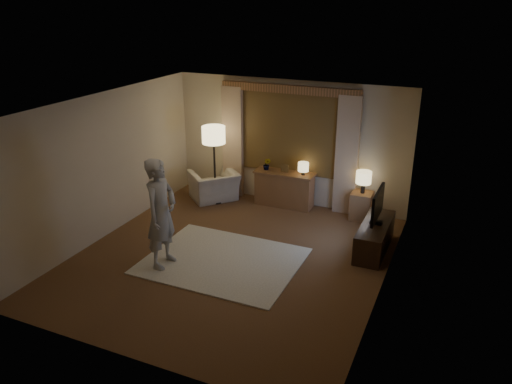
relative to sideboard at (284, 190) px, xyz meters
The scene contains 13 objects.
room 2.23m from the sideboard, 90.27° to the right, with size 5.04×5.54×2.64m.
rug 2.69m from the sideboard, 91.83° to the right, with size 2.50×2.00×0.02m, color white.
sideboard is the anchor object (origin of this frame).
picture_frame 0.45m from the sideboard, ahead, with size 0.16×0.02×0.20m, color brown.
plant 0.64m from the sideboard, behind, with size 0.17×0.13×0.30m, color #999999.
table_lamp_sideboard 0.68m from the sideboard, ahead, with size 0.22×0.22×0.30m.
floor_lamp 1.81m from the sideboard, 163.89° to the right, with size 0.48×0.48×1.66m.
armchair 1.54m from the sideboard, 169.02° to the right, with size 0.96×0.84×0.62m, color beige.
side_table 1.64m from the sideboard, ahead, with size 0.40×0.40×0.56m, color brown.
table_lamp_side 1.72m from the sideboard, ahead, with size 0.30×0.30×0.44m.
tv_stand 2.47m from the sideboard, 30.00° to the right, with size 0.45×1.40×0.50m, color black.
tv 2.52m from the sideboard, 30.02° to the right, with size 0.21×0.85×0.62m.
person 3.33m from the sideboard, 106.01° to the right, with size 0.66×0.43×1.82m, color #ACA79F.
Camera 1 is at (3.39, -6.65, 4.14)m, focal length 35.00 mm.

